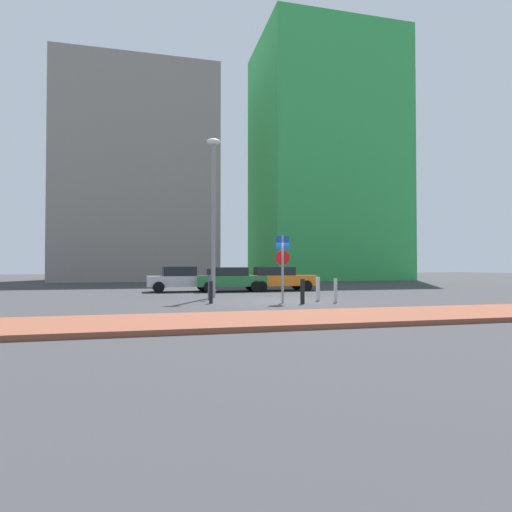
{
  "coord_description": "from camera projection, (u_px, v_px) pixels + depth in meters",
  "views": [
    {
      "loc": [
        -5.59,
        -17.63,
        1.58
      ],
      "look_at": [
        -0.45,
        3.2,
        2.04
      ],
      "focal_mm": 29.52,
      "sensor_mm": 36.0,
      "label": 1
    }
  ],
  "objects": [
    {
      "name": "ground_plane",
      "position": [
        283.0,
        301.0,
        18.42
      ],
      "size": [
        120.0,
        120.0,
        0.0
      ],
      "primitive_type": "plane",
      "color": "#38383A"
    },
    {
      "name": "sidewalk_brick",
      "position": [
        350.0,
        317.0,
        12.22
      ],
      "size": [
        40.0,
        3.29,
        0.14
      ],
      "primitive_type": "cube",
      "color": "brown",
      "rests_on": "ground"
    },
    {
      "name": "parked_car_silver",
      "position": [
        181.0,
        279.0,
        24.83
      ],
      "size": [
        4.02,
        1.99,
        1.48
      ],
      "color": "#B7BABF",
      "rests_on": "ground"
    },
    {
      "name": "parked_car_green",
      "position": [
        230.0,
        279.0,
        25.0
      ],
      "size": [
        4.05,
        1.98,
        1.44
      ],
      "color": "#237238",
      "rests_on": "ground"
    },
    {
      "name": "parked_car_orange",
      "position": [
        278.0,
        278.0,
        25.83
      ],
      "size": [
        4.2,
        2.06,
        1.45
      ],
      "color": "orange",
      "rests_on": "ground"
    },
    {
      "name": "parking_sign_post",
      "position": [
        283.0,
        260.0,
        17.42
      ],
      "size": [
        0.6,
        0.13,
        2.81
      ],
      "color": "gray",
      "rests_on": "ground"
    },
    {
      "name": "parking_meter",
      "position": [
        209.0,
        280.0,
        18.96
      ],
      "size": [
        0.18,
        0.14,
        1.41
      ],
      "color": "#4C4C51",
      "rests_on": "ground"
    },
    {
      "name": "street_lamp",
      "position": [
        213.0,
        205.0,
        20.44
      ],
      "size": [
        0.7,
        0.36,
        7.75
      ],
      "color": "gray",
      "rests_on": "ground"
    },
    {
      "name": "traffic_bollard_near",
      "position": [
        318.0,
        289.0,
        18.58
      ],
      "size": [
        0.17,
        0.17,
        1.04
      ],
      "primitive_type": "cylinder",
      "color": "#B7B7BC",
      "rests_on": "ground"
    },
    {
      "name": "traffic_bollard_mid",
      "position": [
        336.0,
        290.0,
        17.7
      ],
      "size": [
        0.15,
        0.15,
        1.01
      ],
      "primitive_type": "cylinder",
      "color": "#B7B7BC",
      "rests_on": "ground"
    },
    {
      "name": "traffic_bollard_far",
      "position": [
        302.0,
        291.0,
        17.07
      ],
      "size": [
        0.18,
        0.18,
        1.01
      ],
      "primitive_type": "cylinder",
      "color": "black",
      "rests_on": "ground"
    },
    {
      "name": "traffic_bollard_edge",
      "position": [
        211.0,
        292.0,
        17.27
      ],
      "size": [
        0.16,
        0.16,
        0.92
      ],
      "primitive_type": "cylinder",
      "color": "black",
      "rests_on": "ground"
    },
    {
      "name": "building_colorful_midrise",
      "position": [
        324.0,
        161.0,
        47.53
      ],
      "size": [
        14.83,
        12.77,
        26.65
      ],
      "primitive_type": "cube",
      "color": "green",
      "rests_on": "ground"
    },
    {
      "name": "building_under_construction",
      "position": [
        139.0,
        179.0,
        44.53
      ],
      "size": [
        15.46,
        12.07,
        21.33
      ],
      "primitive_type": "cube",
      "color": "gray",
      "rests_on": "ground"
    }
  ]
}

